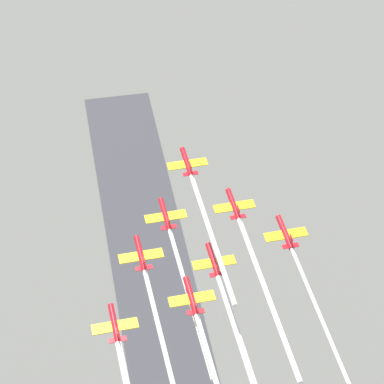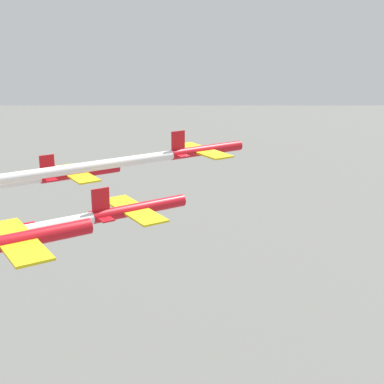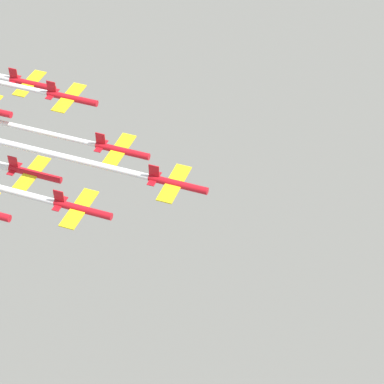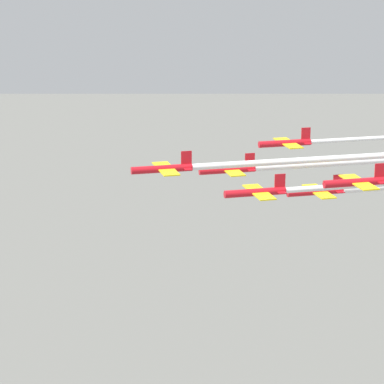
{
  "view_description": "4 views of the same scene",
  "coord_description": "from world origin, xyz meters",
  "px_view_note": "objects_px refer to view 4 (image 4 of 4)",
  "views": [
    {
      "loc": [
        147.28,
        -111.02,
        265.37
      ],
      "look_at": [
        12.71,
        -25.48,
        120.44
      ],
      "focal_mm": 85.0,
      "sensor_mm": 36.0,
      "label": 1
    },
    {
      "loc": [
        60.15,
        15.59,
        138.98
      ],
      "look_at": [
        5.35,
        -26.37,
        117.73
      ],
      "focal_mm": 50.0,
      "sensor_mm": 36.0,
      "label": 2
    },
    {
      "loc": [
        4.39,
        69.59,
        206.1
      ],
      "look_at": [
        4.26,
        -24.05,
        121.61
      ],
      "focal_mm": 70.0,
      "sensor_mm": 36.0,
      "label": 3
    },
    {
      "loc": [
        -71.59,
        -147.84,
        160.69
      ],
      "look_at": [
        10.38,
        -26.45,
        120.41
      ],
      "focal_mm": 85.0,
      "sensor_mm": 36.0,
      "label": 4
    }
  ],
  "objects_px": {
    "jet_0": "(164,169)",
    "jet_2": "(229,169)",
    "jet_1": "(257,192)",
    "jet_3": "(357,182)",
    "jet_4": "(317,191)",
    "jet_5": "(287,143)"
  },
  "relations": [
    {
      "from": "jet_0",
      "to": "jet_4",
      "type": "xyz_separation_m",
      "value": [
        25.92,
        -9.39,
        -5.78
      ]
    },
    {
      "from": "jet_1",
      "to": "jet_2",
      "type": "bearing_deg",
      "value": -0.0
    },
    {
      "from": "jet_0",
      "to": "jet_4",
      "type": "distance_m",
      "value": 28.17
    },
    {
      "from": "jet_2",
      "to": "jet_1",
      "type": "bearing_deg",
      "value": 180.0
    },
    {
      "from": "jet_1",
      "to": "jet_5",
      "type": "distance_m",
      "value": 28.06
    },
    {
      "from": "jet_4",
      "to": "jet_5",
      "type": "relative_size",
      "value": 1.0
    },
    {
      "from": "jet_1",
      "to": "jet_3",
      "type": "xyz_separation_m",
      "value": [
        10.2,
        -12.32,
        2.87
      ]
    },
    {
      "from": "jet_2",
      "to": "jet_3",
      "type": "xyz_separation_m",
      "value": [
        4.68,
        -27.57,
        3.0
      ]
    },
    {
      "from": "jet_1",
      "to": "jet_3",
      "type": "relative_size",
      "value": 1.0
    },
    {
      "from": "jet_1",
      "to": "jet_2",
      "type": "height_order",
      "value": "jet_1"
    },
    {
      "from": "jet_0",
      "to": "jet_1",
      "type": "height_order",
      "value": "jet_0"
    },
    {
      "from": "jet_3",
      "to": "jet_4",
      "type": "relative_size",
      "value": 1.0
    },
    {
      "from": "jet_1",
      "to": "jet_0",
      "type": "bearing_deg",
      "value": 59.53
    },
    {
      "from": "jet_3",
      "to": "jet_4",
      "type": "distance_m",
      "value": 17.23
    },
    {
      "from": "jet_0",
      "to": "jet_2",
      "type": "relative_size",
      "value": 1.0
    },
    {
      "from": "jet_4",
      "to": "jet_5",
      "type": "distance_m",
      "value": 17.05
    },
    {
      "from": "jet_2",
      "to": "jet_4",
      "type": "xyz_separation_m",
      "value": [
        10.2,
        -12.32,
        -2.83
      ]
    },
    {
      "from": "jet_0",
      "to": "jet_3",
      "type": "distance_m",
      "value": 31.99
    },
    {
      "from": "jet_0",
      "to": "jet_4",
      "type": "height_order",
      "value": "jet_0"
    },
    {
      "from": "jet_0",
      "to": "jet_1",
      "type": "bearing_deg",
      "value": -120.47
    },
    {
      "from": "jet_3",
      "to": "jet_5",
      "type": "xyz_separation_m",
      "value": [
        11.04,
        30.5,
        -0.55
      ]
    },
    {
      "from": "jet_1",
      "to": "jet_4",
      "type": "bearing_deg",
      "value": -59.53
    }
  ]
}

